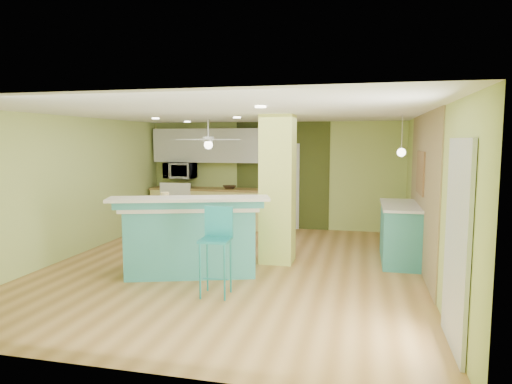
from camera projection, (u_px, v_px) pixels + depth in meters
The scene contains 23 objects.
floor at pixel (233, 267), 7.52m from camera, with size 6.00×7.00×0.01m, color olive.
ceiling at pixel (232, 113), 7.23m from camera, with size 6.00×7.00×0.01m, color white.
wall_back at pixel (274, 175), 10.77m from camera, with size 6.00×0.01×2.50m, color #B7CB6C.
wall_front at pixel (121, 235), 3.99m from camera, with size 6.00×0.01×2.50m, color #B7CB6C.
wall_left at pixel (69, 187), 8.06m from camera, with size 0.01×7.00×2.50m, color #B7CB6C.
wall_right at pixel (429, 197), 6.69m from camera, with size 0.01×7.00×2.50m, color #B7CB6C.
wood_panel at pixel (423, 192), 7.28m from camera, with size 0.02×3.40×2.50m, color olive.
olive_accent at pixel (282, 176), 10.70m from camera, with size 2.20×0.02×2.50m, color #424B1E.
interior_door at pixel (282, 186), 10.71m from camera, with size 0.82×0.05×2.00m, color white.
french_door at pixel (457, 245), 4.50m from camera, with size 0.04×1.08×2.10m, color silver.
column at pixel (278, 189), 7.71m from camera, with size 0.55×0.55×2.50m, color #D6E168.
kitchen_run at pixel (218, 208), 10.86m from camera, with size 3.25×0.63×0.94m.
stove at pixel (180, 207), 11.06m from camera, with size 0.76×0.66×1.08m.
upper_cabinets at pixel (219, 146), 10.80m from camera, with size 3.20×0.34×0.80m, color silver.
microwave at pixel (180, 171), 10.97m from camera, with size 0.70×0.48×0.39m, color white.
ceiling_fan at pixel (208, 140), 9.47m from camera, with size 1.41×1.41×0.61m.
pendant_lamp at pixel (401, 152), 7.43m from camera, with size 0.14×0.14×0.69m.
wall_decor at pixel (421, 173), 7.44m from camera, with size 0.03×0.90×0.70m, color brown.
peninsula at pixel (192, 236), 7.16m from camera, with size 2.47×1.85×1.25m.
bar_stool at pixel (217, 236), 6.11m from camera, with size 0.41×0.41×1.19m.
side_counter at pixel (400, 233), 7.82m from camera, with size 0.66×1.54×0.99m.
fruit_bowl at pixel (229, 187), 10.69m from camera, with size 0.32×0.32×0.08m, color #342315.
canister at pixel (165, 198), 7.18m from camera, with size 0.13×0.13×0.18m, color gold.
Camera 1 is at (2.05, -7.05, 2.08)m, focal length 32.00 mm.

